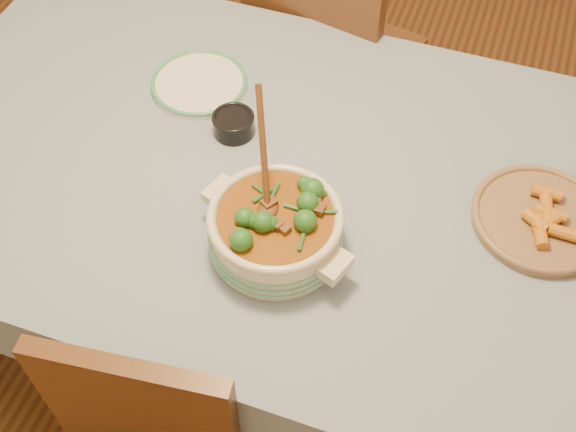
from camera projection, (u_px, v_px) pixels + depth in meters
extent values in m
plane|color=#462214|center=(261.00, 325.00, 2.24)|extent=(4.50, 4.50, 0.00)
cube|color=brown|center=(251.00, 172.00, 1.66)|extent=(1.60, 1.00, 0.05)
cube|color=gray|center=(251.00, 164.00, 1.64)|extent=(1.68, 1.08, 0.01)
cylinder|color=brown|center=(95.00, 97.00, 2.36)|extent=(0.07, 0.07, 0.70)
cylinder|color=brown|center=(549.00, 215.00, 2.06)|extent=(0.07, 0.07, 0.70)
cylinder|color=beige|center=(276.00, 232.00, 1.46)|extent=(0.34, 0.34, 0.10)
torus|color=beige|center=(275.00, 216.00, 1.42)|extent=(0.27, 0.27, 0.02)
cube|color=beige|center=(335.00, 266.00, 1.39)|extent=(0.06, 0.08, 0.03)
cube|color=beige|center=(220.00, 192.00, 1.50)|extent=(0.06, 0.08, 0.03)
cylinder|color=#8C4D14|center=(275.00, 219.00, 1.42)|extent=(0.23, 0.23, 0.02)
cylinder|color=silver|center=(199.00, 84.00, 1.79)|extent=(0.27, 0.27, 0.02)
torus|color=#418F62|center=(199.00, 82.00, 1.78)|extent=(0.24, 0.24, 0.01)
cylinder|color=black|center=(234.00, 125.00, 1.68)|extent=(0.12, 0.12, 0.05)
torus|color=black|center=(233.00, 117.00, 1.66)|extent=(0.10, 0.10, 0.01)
cylinder|color=black|center=(233.00, 120.00, 1.67)|extent=(0.08, 0.08, 0.01)
cylinder|color=#8A674C|center=(539.00, 220.00, 1.53)|extent=(0.30, 0.30, 0.02)
torus|color=#8A674C|center=(541.00, 217.00, 1.52)|extent=(0.29, 0.29, 0.02)
cube|color=brown|center=(338.00, 58.00, 2.31)|extent=(0.51, 0.51, 0.04)
cube|color=brown|center=(309.00, 33.00, 2.02)|extent=(0.43, 0.13, 0.46)
cylinder|color=brown|center=(406.00, 97.00, 2.53)|extent=(0.04, 0.04, 0.46)
cylinder|color=brown|center=(315.00, 61.00, 2.64)|extent=(0.04, 0.04, 0.46)
cylinder|color=brown|center=(356.00, 164.00, 2.34)|extent=(0.04, 0.04, 0.46)
cylinder|color=brown|center=(261.00, 122.00, 2.45)|extent=(0.04, 0.04, 0.46)
cube|color=brown|center=(141.00, 413.00, 1.41)|extent=(0.39, 0.08, 0.42)
cylinder|color=brown|center=(540.00, 395.00, 1.87)|extent=(0.04, 0.04, 0.43)
cylinder|color=brown|center=(6.00, 187.00, 2.31)|extent=(0.04, 0.04, 0.41)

